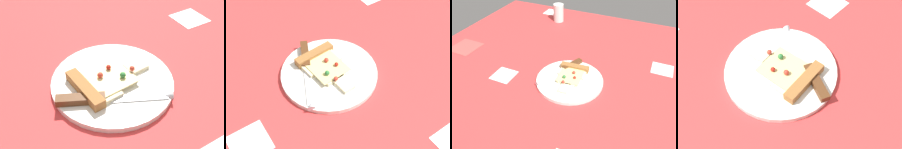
% 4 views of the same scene
% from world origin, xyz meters
% --- Properties ---
extents(ground_plane, '(1.37, 1.37, 0.03)m').
position_xyz_m(ground_plane, '(0.00, -0.00, -0.01)').
color(ground_plane, '#D13838').
rests_on(ground_plane, ground).
extents(plate, '(0.27, 0.27, 0.01)m').
position_xyz_m(plate, '(-0.02, -0.05, 0.01)').
color(plate, white).
rests_on(plate, ground_plane).
extents(pizza_slice, '(0.18, 0.12, 0.03)m').
position_xyz_m(pizza_slice, '(0.01, -0.05, 0.02)').
color(pizza_slice, beige).
rests_on(pizza_slice, plate).
extents(knife, '(0.23, 0.12, 0.02)m').
position_xyz_m(knife, '(0.03, -0.01, 0.02)').
color(knife, silver).
rests_on(knife, plate).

